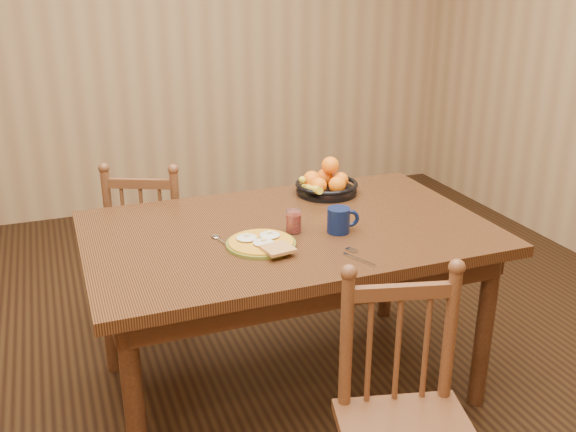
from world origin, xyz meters
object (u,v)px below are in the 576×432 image
object	(u,v)px
dining_table	(288,247)
chair_far	(153,246)
coffee_mug	(340,220)
fruit_bowl	(326,184)
breakfast_plate	(262,243)
chair_near	(406,425)

from	to	relation	value
dining_table	chair_far	size ratio (longest dim) A/B	1.84
chair_far	dining_table	bearing A→B (deg)	144.29
chair_far	coffee_mug	world-z (taller)	chair_far
coffee_mug	fruit_bowl	distance (m)	0.47
breakfast_plate	fruit_bowl	bearing A→B (deg)	44.80
breakfast_plate	coffee_mug	distance (m)	0.33
coffee_mug	dining_table	bearing A→B (deg)	146.76
breakfast_plate	dining_table	bearing A→B (deg)	40.90
coffee_mug	breakfast_plate	bearing A→B (deg)	-176.29
breakfast_plate	coffee_mug	xyz separation A→B (m)	(0.33, 0.02, 0.04)
fruit_bowl	dining_table	bearing A→B (deg)	-133.45
dining_table	breakfast_plate	xyz separation A→B (m)	(-0.16, -0.13, 0.10)
chair_near	coffee_mug	size ratio (longest dim) A/B	6.62
chair_far	chair_near	distance (m)	1.71
chair_far	fruit_bowl	distance (m)	0.94
dining_table	breakfast_plate	size ratio (longest dim) A/B	5.43
coffee_mug	fruit_bowl	size ratio (longest dim) A/B	0.46
coffee_mug	chair_near	bearing A→B (deg)	-99.27
chair_far	breakfast_plate	xyz separation A→B (m)	(0.28, -0.89, 0.34)
dining_table	coffee_mug	xyz separation A→B (m)	(0.17, -0.11, 0.14)
dining_table	fruit_bowl	distance (m)	0.48
dining_table	fruit_bowl	world-z (taller)	fruit_bowl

